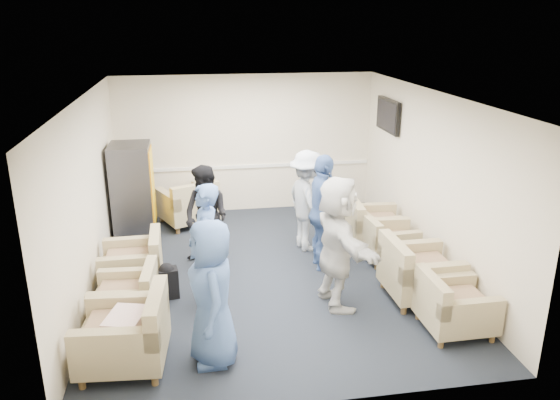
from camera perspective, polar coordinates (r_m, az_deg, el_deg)
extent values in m
plane|color=black|center=(8.40, -1.21, -7.67)|extent=(6.00, 6.00, 0.00)
plane|color=silver|center=(7.61, -1.35, 10.90)|extent=(6.00, 6.00, 0.00)
cube|color=beige|center=(10.78, -3.58, 5.86)|extent=(5.00, 0.02, 2.70)
cube|color=beige|center=(5.16, 3.56, -8.73)|extent=(5.00, 0.02, 2.70)
cube|color=beige|center=(7.96, -19.40, 0.20)|extent=(0.02, 6.00, 2.70)
cube|color=beige|center=(8.60, 15.45, 1.93)|extent=(0.02, 6.00, 2.70)
cube|color=white|center=(10.87, -3.52, 3.52)|extent=(4.98, 0.04, 0.06)
cube|color=black|center=(10.04, 11.24, 8.68)|extent=(0.07, 1.00, 0.58)
cube|color=black|center=(10.03, 11.05, 8.68)|extent=(0.01, 0.92, 0.50)
cube|color=#47474E|center=(10.08, 11.40, 7.84)|extent=(0.04, 0.10, 0.25)
cube|color=tan|center=(6.49, -16.04, -14.16)|extent=(1.00, 1.00, 0.31)
cube|color=#8A694C|center=(6.38, -16.21, -12.58)|extent=(0.69, 0.65, 0.11)
cube|color=tan|center=(6.23, -12.77, -11.33)|extent=(0.23, 0.94, 0.44)
cube|color=tan|center=(7.37, -15.86, -10.36)|extent=(0.83, 0.83, 0.26)
cube|color=#8A694C|center=(7.29, -15.98, -9.16)|extent=(0.57, 0.54, 0.09)
cube|color=tan|center=(7.17, -13.51, -8.19)|extent=(0.18, 0.78, 0.36)
cube|color=tan|center=(8.21, -15.19, -7.03)|extent=(0.85, 0.85, 0.28)
cube|color=#8A694C|center=(8.13, -15.31, -5.84)|extent=(0.59, 0.55, 0.10)
cube|color=tan|center=(8.05, -12.90, -4.75)|extent=(0.15, 0.84, 0.40)
cube|color=tan|center=(7.22, 17.85, -11.11)|extent=(0.82, 0.82, 0.27)
cube|color=#8A694C|center=(7.14, 17.99, -9.84)|extent=(0.57, 0.53, 0.10)
cube|color=tan|center=(6.93, 15.60, -9.16)|extent=(0.14, 0.81, 0.38)
cube|color=tan|center=(7.85, 14.42, -7.99)|extent=(0.94, 0.94, 0.31)
cube|color=#8A694C|center=(7.76, 14.54, -6.62)|extent=(0.65, 0.61, 0.11)
cube|color=tan|center=(7.54, 11.95, -5.80)|extent=(0.17, 0.93, 0.44)
cube|color=tan|center=(8.96, 11.18, -4.62)|extent=(0.84, 0.84, 0.26)
cube|color=#8A694C|center=(8.89, 11.25, -3.58)|extent=(0.58, 0.55, 0.09)
cube|color=tan|center=(8.71, 9.35, -2.96)|extent=(0.19, 0.79, 0.37)
cube|color=tan|center=(9.38, 9.94, -3.28)|extent=(0.94, 0.94, 0.29)
cube|color=#8A694C|center=(9.31, 10.01, -2.16)|extent=(0.65, 0.61, 0.10)
cube|color=tan|center=(9.17, 7.85, -1.35)|extent=(0.20, 0.89, 0.41)
cube|color=tan|center=(10.41, -9.63, -0.96)|extent=(1.22, 1.22, 0.30)
cube|color=#8A694C|center=(10.34, -9.69, 0.11)|extent=(0.80, 0.83, 0.11)
cube|color=tan|center=(9.96, -8.83, 0.42)|extent=(0.90, 0.51, 0.43)
cube|color=#47474E|center=(9.75, -15.13, 0.78)|extent=(0.67, 0.80, 1.69)
cube|color=orange|center=(9.69, -13.15, 1.37)|extent=(0.02, 0.68, 1.35)
cube|color=black|center=(9.92, -12.85, -2.53)|extent=(0.02, 0.40, 0.11)
cube|color=black|center=(7.81, -11.69, -8.49)|extent=(0.33, 0.25, 0.43)
sphere|color=black|center=(7.72, -11.78, -7.22)|extent=(0.21, 0.21, 0.21)
cube|color=#F1E0D2|center=(6.34, -15.81, -12.01)|extent=(0.49, 0.58, 0.14)
imported|color=#4262A0|center=(6.09, -7.13, -9.65)|extent=(0.61, 0.87, 1.70)
imported|color=#4262A0|center=(7.25, -7.79, -4.84)|extent=(0.47, 0.66, 1.71)
imported|color=black|center=(8.46, -7.71, -1.75)|extent=(0.99, 0.97, 1.60)
imported|color=silver|center=(8.98, 2.90, -0.10)|extent=(0.86, 1.21, 1.69)
imported|color=#4262A0|center=(8.29, 4.49, -1.33)|extent=(0.45, 1.06, 1.80)
imported|color=silver|center=(7.22, 6.04, -4.42)|extent=(0.69, 1.72, 1.81)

